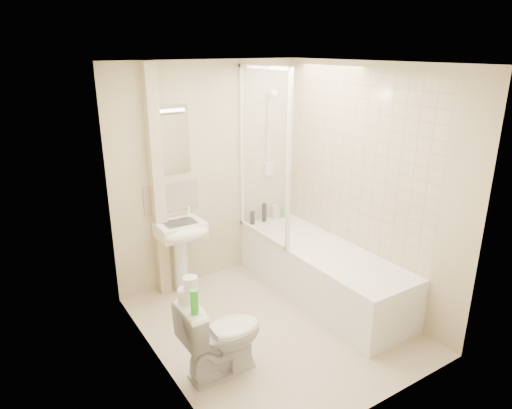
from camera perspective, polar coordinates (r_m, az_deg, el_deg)
floor at (r=4.51m, az=2.20°, el=-14.85°), size 2.50×2.50×0.00m
wall_back at (r=4.99m, az=-5.85°, el=3.71°), size 2.20×0.02×2.40m
wall_left at (r=3.49m, az=-12.57°, el=-3.57°), size 0.02×2.50×2.40m
wall_right at (r=4.66m, az=13.59°, el=2.13°), size 0.02×2.50×2.40m
ceiling at (r=3.74m, az=2.69°, el=17.28°), size 2.20×2.50×0.02m
tile_back at (r=5.30m, az=1.42°, el=7.22°), size 0.70×0.01×1.75m
tile_right at (r=4.72m, az=11.97°, el=5.33°), size 0.01×2.10×1.75m
pipe_boxing at (r=4.70m, az=-12.25°, el=2.40°), size 0.12×0.12×2.40m
splashback at (r=4.85m, az=-10.54°, el=0.93°), size 0.60×0.02×0.30m
mirror at (r=4.71m, az=-10.94°, el=7.29°), size 0.46×0.01×0.60m
strip_light at (r=4.63m, az=-11.12°, el=11.73°), size 0.42×0.07×0.07m
bathtub at (r=4.90m, az=8.18°, el=-8.15°), size 0.70×2.10×0.55m
shower_screen at (r=4.75m, az=0.89°, el=6.11°), size 0.04×0.92×1.80m
shower_fixture at (r=5.24m, az=1.69°, el=8.42°), size 0.10×0.16×0.99m
pedestal_sink at (r=4.79m, az=-9.22°, el=-4.16°), size 0.48×0.45×0.92m
bottle_black_a at (r=5.33m, az=-0.45°, el=-1.66°), size 0.05×0.05×0.16m
bottle_black_b at (r=5.40m, az=1.04°, el=-1.00°), size 0.06×0.06×0.22m
bottle_cream at (r=5.49m, az=2.37°, el=-0.95°), size 0.07×0.07×0.17m
bottle_white_b at (r=5.53m, az=2.80°, el=-1.07°), size 0.05×0.05×0.13m
bottle_green at (r=5.57m, az=3.42°, el=-1.07°), size 0.06×0.06×0.10m
toilet at (r=3.79m, az=-4.33°, el=-15.98°), size 0.40×0.68×0.68m
toilet_roll_lower at (r=3.55m, az=-8.82°, el=-11.19°), size 0.11×0.11×0.11m
toilet_roll_upper at (r=3.49m, az=-8.19°, el=-9.75°), size 0.11×0.11×0.11m
green_bottle at (r=3.39m, az=-7.70°, el=-11.99°), size 0.06×0.06×0.19m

